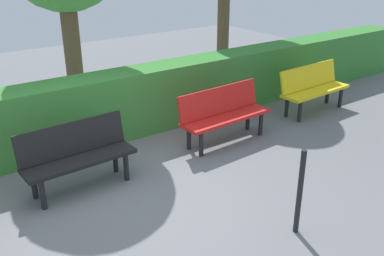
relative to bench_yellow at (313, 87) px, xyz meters
The scene contains 6 objects.
ground_plane 4.47m from the bench_yellow, ahead, with size 18.07×18.07×0.00m, color slate.
bench_yellow is the anchor object (origin of this frame).
bench_red 2.20m from the bench_yellow, ahead, with size 1.58×0.53×0.86m.
bench_black 4.64m from the bench_yellow, ahead, with size 1.45×0.52×0.86m.
hedge_row 3.56m from the bench_yellow, 17.32° to the right, with size 14.07×0.61×1.06m, color #387F33.
railing_post_mid 3.92m from the bench_yellow, 38.34° to the left, with size 0.06×0.06×1.00m, color black.
Camera 1 is at (1.94, 4.29, 2.96)m, focal length 40.77 mm.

